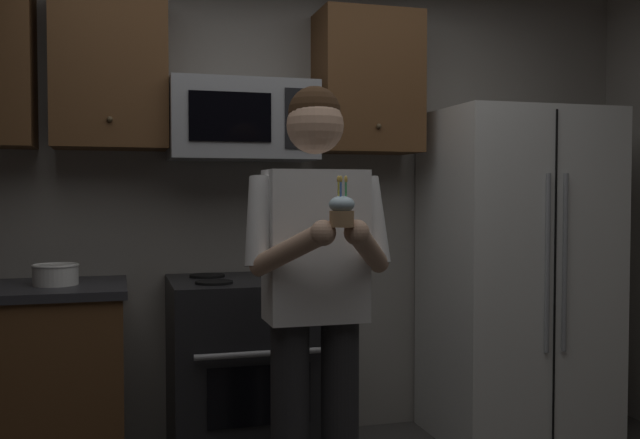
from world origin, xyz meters
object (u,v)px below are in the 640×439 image
bowl_large_white (56,274)px  microwave (242,121)px  oven_range (247,370)px  person (316,286)px  cupcake (342,211)px  refrigerator (516,275)px

bowl_large_white → microwave: bearing=6.9°
oven_range → microwave: (0.00, 0.12, 1.26)m
person → bowl_large_white: bearing=137.9°
oven_range → cupcake: (0.11, -1.24, 0.83)m
microwave → cupcake: (0.11, -1.36, -0.43)m
refrigerator → cupcake: refrigerator is taller
oven_range → refrigerator: size_ratio=0.52×
oven_range → microwave: size_ratio=1.26×
oven_range → refrigerator: bearing=-1.5°
person → cupcake: 0.44m
bowl_large_white → refrigerator: bearing=-1.2°
person → refrigerator: bearing=32.0°
microwave → person: bearing=-83.8°
cupcake → microwave: bearing=94.7°
microwave → refrigerator: size_ratio=0.41×
person → cupcake: bearing=-90.0°
oven_range → cupcake: size_ratio=5.36×
cupcake → person: bearing=90.0°
bowl_large_white → cupcake: size_ratio=1.23×
bowl_large_white → person: bearing=-42.1°
oven_range → cupcake: bearing=-84.9°
person → microwave: bearing=96.2°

